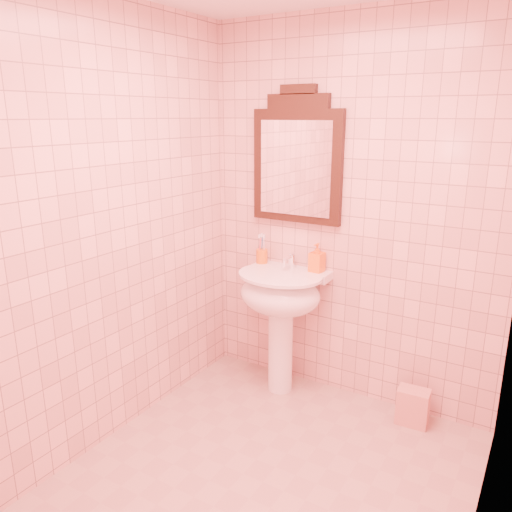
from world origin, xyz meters
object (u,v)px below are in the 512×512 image
Objects in this scene: pedestal_sink at (281,302)px; toothbrush_cup at (262,256)px; towel at (413,407)px; mirror at (297,160)px; soap_dispenser at (317,258)px.

pedestal_sink is 0.38m from toothbrush_cup.
mirror is at bearing 172.00° from towel.
pedestal_sink is at bearing -133.74° from soap_dispenser.
pedestal_sink is at bearing -32.17° from toothbrush_cup.
toothbrush_cup is at bearing 147.83° from pedestal_sink.
soap_dispenser is at bearing 42.01° from pedestal_sink.
pedestal_sink is 0.39m from soap_dispenser.
towel is at bearing -3.72° from toothbrush_cup.
pedestal_sink is 1.06m from towel.
mirror reaches higher than soap_dispenser.
toothbrush_cup reaches higher than towel.
mirror reaches higher than toothbrush_cup.
mirror is at bearing 90.00° from pedestal_sink.
towel is (0.91, 0.07, -0.54)m from pedestal_sink.
pedestal_sink reaches higher than towel.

